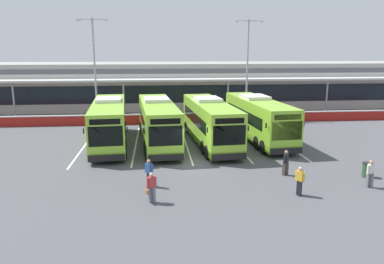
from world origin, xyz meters
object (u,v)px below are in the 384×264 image
(coach_bus_centre, at_px, (210,122))
(lamp_post_west, at_px, (95,64))
(coach_bus_left_centre, at_px, (158,123))
(coach_bus_right_centre, at_px, (258,119))
(coach_bus_leftmost, at_px, (109,123))
(pedestrian_approaching_bus, at_px, (300,180))
(litter_bin, at_px, (366,170))
(pedestrian_in_dark_coat, at_px, (286,162))
(pedestrian_child, at_px, (149,172))
(pedestrian_with_handbag, at_px, (151,187))
(pedestrian_near_bin, at_px, (370,173))
(lamp_post_centre, at_px, (247,63))

(coach_bus_centre, bearing_deg, lamp_post_west, 135.92)
(coach_bus_left_centre, xyz_separation_m, coach_bus_right_centre, (8.77, 0.81, 0.00))
(coach_bus_centre, bearing_deg, coach_bus_leftmost, 176.58)
(coach_bus_leftmost, height_order, coach_bus_centre, same)
(pedestrian_approaching_bus, relative_size, litter_bin, 1.74)
(pedestrian_in_dark_coat, bearing_deg, coach_bus_left_centre, 131.80)
(litter_bin, bearing_deg, pedestrian_child, -178.65)
(coach_bus_left_centre, relative_size, litter_bin, 13.24)
(pedestrian_in_dark_coat, bearing_deg, pedestrian_with_handbag, -157.43)
(coach_bus_leftmost, height_order, pedestrian_in_dark_coat, coach_bus_leftmost)
(pedestrian_child, bearing_deg, lamp_post_west, 106.22)
(pedestrian_child, distance_m, lamp_post_west, 21.82)
(coach_bus_left_centre, distance_m, pedestrian_near_bin, 16.59)
(coach_bus_right_centre, height_order, lamp_post_centre, lamp_post_centre)
(pedestrian_in_dark_coat, distance_m, lamp_post_west, 24.59)
(lamp_post_west, relative_size, litter_bin, 11.83)
(pedestrian_near_bin, height_order, litter_bin, pedestrian_near_bin)
(coach_bus_leftmost, relative_size, litter_bin, 13.24)
(coach_bus_right_centre, height_order, pedestrian_with_handbag, coach_bus_right_centre)
(pedestrian_near_bin, bearing_deg, coach_bus_left_centre, 136.48)
(coach_bus_left_centre, relative_size, coach_bus_centre, 1.00)
(pedestrian_with_handbag, distance_m, lamp_post_centre, 26.04)
(pedestrian_approaching_bus, bearing_deg, lamp_post_west, 122.01)
(pedestrian_near_bin, bearing_deg, coach_bus_centre, 124.45)
(coach_bus_left_centre, xyz_separation_m, pedestrian_near_bin, (12.01, -11.40, -0.91))
(lamp_post_west, bearing_deg, coach_bus_right_centre, -31.80)
(pedestrian_approaching_bus, relative_size, lamp_post_west, 0.15)
(coach_bus_leftmost, bearing_deg, pedestrian_child, -71.59)
(coach_bus_leftmost, bearing_deg, pedestrian_near_bin, -36.06)
(coach_bus_centre, xyz_separation_m, pedestrian_approaching_bus, (3.19, -11.95, -0.91))
(coach_bus_left_centre, xyz_separation_m, lamp_post_centre, (10.14, 10.81, 4.50))
(coach_bus_centre, height_order, pedestrian_near_bin, coach_bus_centre)
(coach_bus_leftmost, xyz_separation_m, lamp_post_centre, (14.18, 10.53, 4.50))
(pedestrian_in_dark_coat, height_order, lamp_post_centre, lamp_post_centre)
(coach_bus_centre, bearing_deg, coach_bus_left_centre, 177.05)
(pedestrian_near_bin, distance_m, lamp_post_west, 29.03)
(lamp_post_west, distance_m, lamp_post_centre, 16.66)
(pedestrian_with_handbag, distance_m, pedestrian_in_dark_coat, 9.08)
(coach_bus_right_centre, relative_size, lamp_post_centre, 1.12)
(pedestrian_near_bin, relative_size, lamp_post_west, 0.15)
(pedestrian_in_dark_coat, distance_m, lamp_post_centre, 20.52)
(coach_bus_right_centre, bearing_deg, coach_bus_centre, -166.82)
(coach_bus_right_centre, xyz_separation_m, pedestrian_child, (-9.38, -10.82, -0.91))
(pedestrian_with_handbag, bearing_deg, lamp_post_west, 104.97)
(pedestrian_child, height_order, lamp_post_west, lamp_post_west)
(lamp_post_west, bearing_deg, pedestrian_child, -73.78)
(pedestrian_approaching_bus, bearing_deg, coach_bus_centre, 104.93)
(coach_bus_leftmost, relative_size, lamp_post_centre, 1.12)
(pedestrian_in_dark_coat, height_order, litter_bin, pedestrian_in_dark_coat)
(coach_bus_centre, xyz_separation_m, lamp_post_centre, (5.80, 11.03, 4.50))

